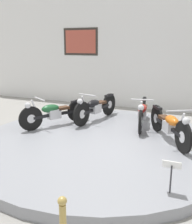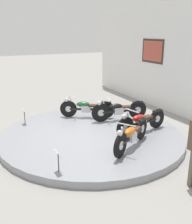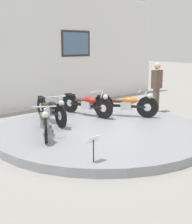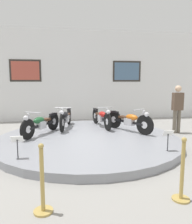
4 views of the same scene
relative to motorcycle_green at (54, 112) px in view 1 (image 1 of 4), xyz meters
The scene contains 8 objects.
ground_plane 1.62m from the motorcycle_green, 17.51° to the right, with size 60.00×60.00×0.00m, color gray.
display_platform 1.59m from the motorcycle_green, 17.51° to the right, with size 5.53×5.53×0.19m, color gray.
back_wall 4.26m from the motorcycle_green, 68.54° to the left, with size 14.00×0.22×4.28m.
motorcycle_green is the anchor object (origin of this frame).
motorcycle_black 1.18m from the motorcycle_green, 48.05° to the left, with size 0.58×1.97×0.80m.
motorcycle_red 2.28m from the motorcycle_green, 22.66° to the left, with size 0.54×1.96×0.79m.
motorcycle_orange 2.90m from the motorcycle_green, ahead, with size 1.09×1.72×0.80m.
info_placard_front_centre 3.84m from the motorcycle_green, 33.43° to the right, with size 0.26×0.11×0.51m.
Camera 1 is at (2.07, -5.14, 2.24)m, focal length 42.00 mm.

